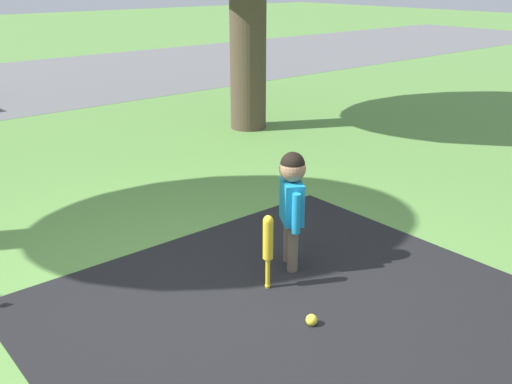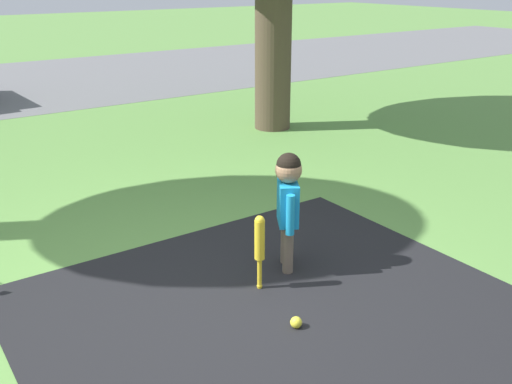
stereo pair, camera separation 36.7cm
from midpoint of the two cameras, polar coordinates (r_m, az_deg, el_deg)
ground_plane at (r=3.85m, az=-3.21°, el=-11.21°), size 60.00×60.00×0.00m
child at (r=4.06m, az=5.82°, el=-0.37°), size 0.24×0.32×0.89m
baseball_bat at (r=3.85m, az=3.11°, el=-5.10°), size 0.07×0.07×0.55m
sports_ball at (r=3.62m, az=7.01°, el=-12.89°), size 0.07×0.07×0.07m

